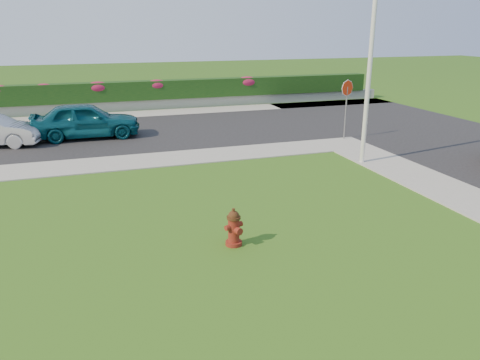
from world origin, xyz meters
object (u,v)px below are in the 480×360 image
object	(u,v)px
utility_pole	(369,73)
stop_sign	(347,95)
fire_hydrant	(234,228)
sedan_teal	(86,120)

from	to	relation	value
utility_pole	stop_sign	xyz separation A→B (m)	(1.33, 3.55, -1.29)
fire_hydrant	sedan_teal	bearing A→B (deg)	83.72
sedan_teal	utility_pole	size ratio (longest dim) A/B	0.72
fire_hydrant	stop_sign	bearing A→B (deg)	27.53
fire_hydrant	sedan_teal	xyz separation A→B (m)	(-2.99, 12.29, 0.41)
sedan_teal	stop_sign	world-z (taller)	stop_sign
fire_hydrant	utility_pole	xyz separation A→B (m)	(6.52, 5.00, 2.82)
sedan_teal	stop_sign	bearing A→B (deg)	-107.99
utility_pole	stop_sign	world-z (taller)	utility_pole
stop_sign	utility_pole	bearing A→B (deg)	-106.25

